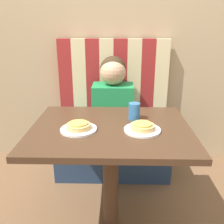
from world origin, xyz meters
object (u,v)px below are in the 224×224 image
Objects in this scene: pizza_left at (78,126)px; drinking_cup at (134,111)px; pizza_right at (142,126)px; person at (113,93)px; plate_right at (142,130)px; plate_left at (79,129)px.

drinking_cup reaches higher than pizza_left.
pizza_right is at bearing -78.90° from drinking_cup.
person is at bearing 76.32° from pizza_left.
plate_right is at bearing -14.04° from pizza_right.
plate_right is (0.37, 0.00, 0.00)m from plate_left.
plate_left is 0.37m from plate_right.
pizza_right reaches higher than plate_right.
person is at bearing 76.32° from plate_left.
pizza_left is 1.00× the size of pizza_right.
pizza_left and pizza_right have the same top height.
plate_right is at bearing -78.90° from drinking_cup.
plate_left is at bearing -103.68° from person.
plate_left is 1.96× the size of drinking_cup.
person reaches higher than pizza_left.
plate_right is 0.02m from pizza_right.
pizza_right is at bearing 165.96° from plate_right.
pizza_left is (-0.18, -0.75, 0.01)m from person.
plate_right is 0.19m from drinking_cup.
person reaches higher than plate_right.
plate_left is at bearing -180.00° from pizza_right.
pizza_left is at bearing -150.82° from drinking_cup.
drinking_cup is at bearing 101.10° from pizza_right.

